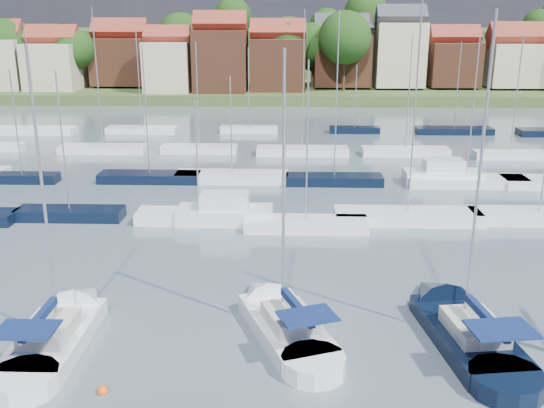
{
  "coord_description": "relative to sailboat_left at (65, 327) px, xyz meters",
  "views": [
    {
      "loc": [
        -0.47,
        -22.35,
        14.45
      ],
      "look_at": [
        -1.64,
        14.0,
        3.33
      ],
      "focal_mm": 40.0,
      "sensor_mm": 36.0,
      "label": 1
    }
  ],
  "objects": [
    {
      "name": "buoy_f",
      "position": [
        20.68,
        -4.54,
        -0.36
      ],
      "size": [
        0.53,
        0.53,
        0.53
      ],
      "primitive_type": "sphere",
      "color": "beige",
      "rests_on": "ground"
    },
    {
      "name": "buoy_c",
      "position": [
        3.23,
        -4.68,
        -0.36
      ],
      "size": [
        0.47,
        0.47,
        0.47
      ],
      "primitive_type": "sphere",
      "color": "#D85914",
      "rests_on": "ground"
    },
    {
      "name": "sailboat_left",
      "position": [
        0.0,
        0.0,
        0.0
      ],
      "size": [
        2.91,
        10.78,
        14.67
      ],
      "rotation": [
        0.0,
        0.0,
        1.58
      ],
      "color": "white",
      "rests_on": "ground"
    },
    {
      "name": "sailboat_navy",
      "position": [
        18.8,
        1.06,
        -0.0
      ],
      "size": [
        4.66,
        11.98,
        16.16
      ],
      "rotation": [
        0.0,
        0.0,
        1.71
      ],
      "color": "black",
      "rests_on": "ground"
    },
    {
      "name": "marina_field",
      "position": [
        13.11,
        31.91,
        0.07
      ],
      "size": [
        79.62,
        41.41,
        15.93
      ],
      "color": "white",
      "rests_on": "ground"
    },
    {
      "name": "far_shore_town",
      "position": [
        13.43,
        129.42,
        4.25
      ],
      "size": [
        212.46,
        90.0,
        22.27
      ],
      "color": "#425128",
      "rests_on": "ground"
    },
    {
      "name": "sailboat_centre",
      "position": [
        10.17,
        1.24,
        0.0
      ],
      "size": [
        6.36,
        10.92,
        14.46
      ],
      "rotation": [
        0.0,
        0.0,
        1.93
      ],
      "color": "white",
      "rests_on": "ground"
    },
    {
      "name": "buoy_e",
      "position": [
        11.82,
        2.72,
        -0.36
      ],
      "size": [
        0.46,
        0.46,
        0.46
      ],
      "primitive_type": "sphere",
      "color": "#D85914",
      "rests_on": "ground"
    },
    {
      "name": "ground",
      "position": [
        11.21,
        36.76,
        -0.36
      ],
      "size": [
        260.0,
        260.0,
        0.0
      ],
      "primitive_type": "plane",
      "color": "#475461",
      "rests_on": "ground"
    }
  ]
}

